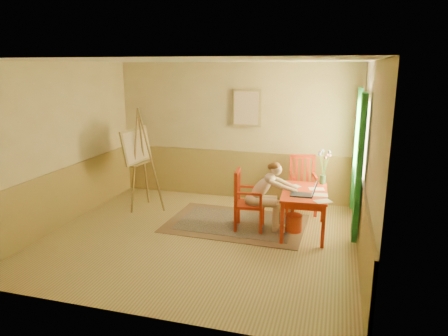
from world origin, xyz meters
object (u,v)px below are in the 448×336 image
(table, at_px, (305,196))
(chair_left, at_px, (247,200))
(laptop, at_px, (306,193))
(easel, at_px, (138,150))
(figure, at_px, (266,193))
(chair_back, at_px, (303,184))

(table, distance_m, chair_left, 0.97)
(chair_left, height_order, laptop, chair_left)
(easel, bearing_deg, table, -6.90)
(chair_left, distance_m, figure, 0.35)
(table, xyz_separation_m, figure, (-0.63, -0.07, 0.03))
(figure, xyz_separation_m, laptop, (0.67, -0.16, 0.11))
(table, xyz_separation_m, chair_left, (-0.95, -0.11, -0.11))
(table, relative_size, easel, 0.63)
(chair_back, xyz_separation_m, laptop, (0.15, -1.25, 0.23))
(table, height_order, figure, figure)
(chair_left, height_order, easel, easel)
(table, relative_size, chair_back, 1.14)
(chair_left, bearing_deg, chair_back, 53.67)
(figure, relative_size, laptop, 2.86)
(figure, bearing_deg, chair_left, -173.01)
(laptop, relative_size, easel, 0.21)
(table, relative_size, laptop, 2.95)
(laptop, bearing_deg, chair_left, 173.02)
(figure, distance_m, laptop, 0.70)
(figure, bearing_deg, easel, 169.79)
(chair_back, relative_size, easel, 0.55)
(table, bearing_deg, figure, -173.27)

